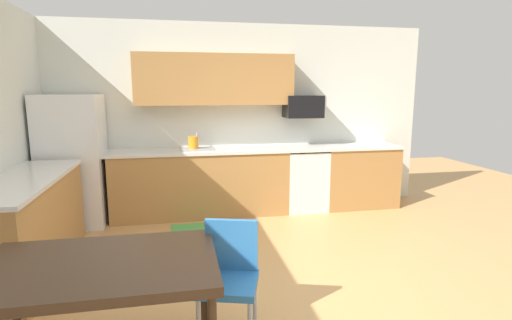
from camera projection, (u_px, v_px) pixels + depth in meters
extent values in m
plane|color=tan|center=(278.00, 288.00, 3.58)|extent=(12.00, 12.00, 0.00)
cube|color=silver|center=(234.00, 118.00, 5.90)|extent=(5.80, 0.10, 2.70)
cube|color=#AD7A42|center=(201.00, 184.00, 5.62)|extent=(2.43, 0.60, 0.90)
cube|color=#AD7A42|center=(357.00, 177.00, 6.08)|extent=(1.12, 0.60, 0.90)
cube|color=#AD7A42|center=(26.00, 228.00, 3.84)|extent=(0.60, 2.00, 0.90)
cube|color=silver|center=(238.00, 150.00, 5.64)|extent=(4.80, 0.64, 0.04)
cube|color=silver|center=(21.00, 180.00, 3.75)|extent=(0.64, 2.00, 0.04)
cube|color=#AD7A42|center=(215.00, 80.00, 5.54)|extent=(2.20, 0.34, 0.70)
cube|color=white|center=(73.00, 161.00, 5.16)|extent=(0.76, 0.70, 1.70)
cube|color=white|center=(304.00, 180.00, 5.91)|extent=(0.60, 0.60, 0.88)
cube|color=black|center=(304.00, 150.00, 5.83)|extent=(0.60, 0.60, 0.03)
cube|color=black|center=(303.00, 107.00, 5.82)|extent=(0.54, 0.36, 0.32)
cube|color=#A5A8AD|center=(198.00, 154.00, 5.54)|extent=(0.48, 0.40, 0.14)
cylinder|color=#B2B5BA|center=(197.00, 141.00, 5.69)|extent=(0.02, 0.02, 0.24)
cube|color=#422D1E|center=(100.00, 267.00, 2.39)|extent=(1.40, 0.90, 0.06)
cylinder|color=#422D1E|center=(15.00, 301.00, 2.71)|extent=(0.05, 0.05, 0.68)
cylinder|color=#422D1E|center=(204.00, 284.00, 2.95)|extent=(0.05, 0.05, 0.68)
cube|color=#2D72B7|center=(228.00, 284.00, 2.73)|extent=(0.50, 0.50, 0.05)
cube|color=#2D72B7|center=(232.00, 246.00, 2.87)|extent=(0.38, 0.15, 0.40)
cylinder|color=#B2B2B7|center=(209.00, 302.00, 2.95)|extent=(0.03, 0.03, 0.42)
cylinder|color=#B2B2B7|center=(255.00, 304.00, 2.92)|extent=(0.03, 0.03, 0.42)
cube|color=#4CA54C|center=(199.00, 230.00, 5.06)|extent=(0.70, 0.50, 0.01)
cylinder|color=orange|center=(193.00, 143.00, 5.55)|extent=(0.14, 0.14, 0.20)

